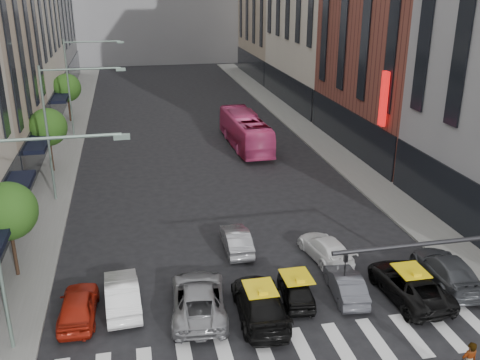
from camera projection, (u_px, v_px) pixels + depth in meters
sidewalk_left at (63, 156)px, 45.54m from camera, size 3.00×96.00×0.15m
sidewalk_right at (319, 140)px, 50.00m from camera, size 3.00×96.00×0.15m
tree_near at (8, 211)px, 25.92m from camera, size 2.88×2.88×4.95m
tree_mid at (48, 127)px, 40.56m from camera, size 2.88×2.88×4.95m
tree_far at (67, 88)px, 55.20m from camera, size 2.88×2.88×4.95m
streetlamp_near at (17, 216)px, 19.97m from camera, size 5.38×0.25×9.00m
streetlamp_mid at (61, 116)px, 34.61m from camera, size 5.38×0.25×9.00m
streetlamp_far at (78, 75)px, 49.25m from camera, size 5.38×0.25×9.00m
liberty_sign at (384, 99)px, 38.96m from camera, size 0.30×0.70×4.00m
car_red at (78, 305)px, 23.63m from camera, size 1.74×4.04×1.36m
car_white_front at (122, 294)px, 24.47m from camera, size 1.74×4.39×1.42m
car_silver at (199, 298)px, 24.07m from camera, size 2.95×5.49×1.47m
taxi_left at (260, 303)px, 23.72m from camera, size 2.31×5.18×1.48m
taxi_center at (296, 288)px, 25.07m from camera, size 1.91×3.74×1.22m
car_grey_mid at (346, 285)px, 25.37m from camera, size 1.70×3.85×1.23m
taxi_right at (409, 284)px, 25.24m from camera, size 2.55×5.18×1.41m
car_grey_curb at (446, 270)px, 26.44m from camera, size 2.53×5.21×1.46m
car_row2_left at (236, 240)px, 29.68m from camera, size 1.43×3.92×1.28m
car_row2_right at (325, 248)px, 28.81m from camera, size 2.26×4.43×1.23m
bus at (245, 131)px, 47.68m from camera, size 2.80×10.82×3.00m
rider at (471, 347)px, 19.26m from camera, size 0.65×0.44×1.73m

